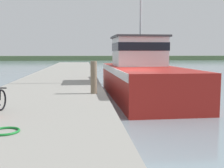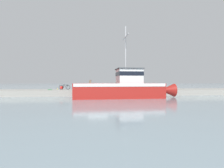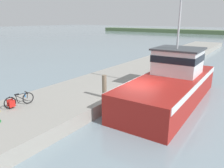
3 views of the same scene
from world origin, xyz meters
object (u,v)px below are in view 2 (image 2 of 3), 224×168
fishing_boat_main (123,87)px  mooring_post (90,85)px  water_bottle_on_curb (72,88)px  bicycle_touring (64,87)px  water_bottle_by_bike (57,89)px

fishing_boat_main → mooring_post: (-3.01, -4.05, 0.18)m
mooring_post → water_bottle_on_curb: (-4.18, -2.90, -0.60)m
bicycle_touring → mooring_post: (3.16, 4.12, 0.38)m
water_bottle_on_curb → mooring_post: bearing=34.8°
mooring_post → water_bottle_by_bike: bearing=-123.1°
bicycle_touring → mooring_post: size_ratio=1.18×
bicycle_touring → mooring_post: 5.21m
bicycle_touring → mooring_post: bearing=61.9°
fishing_boat_main → bicycle_touring: size_ratio=7.47×
mooring_post → water_bottle_by_bike: 6.10m
mooring_post → water_bottle_on_curb: 5.12m
water_bottle_on_curb → water_bottle_by_bike: bearing=-68.4°
bicycle_touring → water_bottle_by_bike: 1.01m
bicycle_touring → mooring_post: mooring_post is taller
bicycle_touring → water_bottle_by_bike: (-0.15, -0.97, -0.23)m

